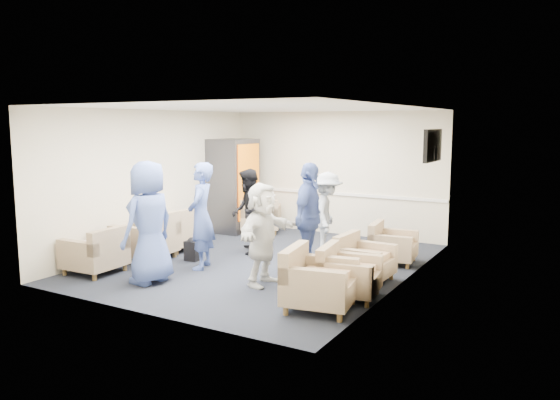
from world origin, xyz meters
The scene contains 25 objects.
floor centered at (0.00, 0.00, 0.00)m, with size 6.00×6.00×0.00m, color black.
ceiling centered at (0.00, 0.00, 2.70)m, with size 6.00×6.00×0.00m, color silver.
back_wall centered at (0.00, 3.00, 1.35)m, with size 5.00×0.02×2.70m, color beige.
front_wall centered at (0.00, -3.00, 1.35)m, with size 5.00×0.02×2.70m, color beige.
left_wall centered at (-2.50, 0.00, 1.35)m, with size 0.02×6.00×2.70m, color beige.
right_wall centered at (2.50, 0.00, 1.35)m, with size 0.02×6.00×2.70m, color beige.
chair_rail centered at (0.00, 2.98, 0.90)m, with size 4.98×0.04×0.06m, color white.
tv centered at (2.44, 1.80, 2.05)m, with size 0.10×1.00×0.58m.
armchair_left_near centered at (-1.99, -1.96, 0.33)m, with size 0.85×0.85×0.66m.
armchair_left_mid centered at (-1.89, -0.89, 0.36)m, with size 1.00×1.00×0.73m.
armchair_left_far centered at (-1.98, 0.04, 0.35)m, with size 0.93×0.93×0.70m.
armchair_right_near centered at (1.88, -1.73, 0.35)m, with size 1.01×1.01×0.70m.
armchair_right_midnear centered at (2.04, -1.09, 0.31)m, with size 0.89×0.89×0.63m.
armchair_right_midfar centered at (1.92, -0.19, 0.31)m, with size 0.80×0.80×0.62m.
armchair_right_far centered at (1.95, 1.10, 0.30)m, with size 0.84×0.84×0.60m.
armchair_corner centered at (-1.45, 2.24, 0.33)m, with size 1.10×1.10×0.66m.
vending_machine centered at (-2.09, 2.10, 1.05)m, with size 0.85×0.99×2.09m.
backpack centered at (-1.17, -0.53, 0.22)m, with size 0.26×0.19×0.43m.
pillow centered at (-1.99, -1.96, 0.49)m, with size 0.41×0.31×0.12m, color white.
person_front_left centered at (-0.87, -1.91, 0.94)m, with size 0.92×0.60×1.89m, color #4259A0.
person_mid_left centered at (-0.71, -0.84, 0.90)m, with size 0.66×0.43×1.80m, color #4259A0.
person_back_left centered at (-0.63, 0.47, 0.80)m, with size 0.78×0.61×1.60m, color black.
person_back_right centered at (0.72, 1.09, 0.78)m, with size 1.00×0.58×1.55m, color beige.
person_mid_right centered at (0.98, -0.18, 0.91)m, with size 1.06×0.44×1.82m, color #4259A0.
person_front_right centered at (0.68, -1.13, 0.78)m, with size 1.45×0.46×1.57m, color silver.
Camera 1 is at (4.95, -8.00, 2.44)m, focal length 35.00 mm.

